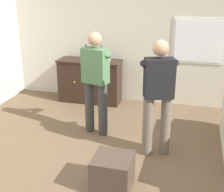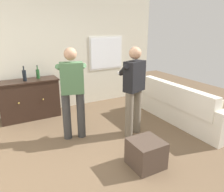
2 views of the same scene
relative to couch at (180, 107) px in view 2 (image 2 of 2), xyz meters
The scene contains 9 objects.
ground 2.02m from the couch, 165.66° to the right, with size 10.40×10.40×0.00m, color brown.
wall_back_with_window 3.07m from the couch, 131.35° to the left, with size 5.20×0.15×2.80m.
couch is the anchor object (origin of this frame).
sideboard_cabinet 3.33m from the couch, 147.20° to the left, with size 1.30×0.49×0.89m.
bottle_wine_green 3.22m from the couch, 144.10° to the left, with size 0.08×0.08×0.30m.
bottle_liquor_amber 3.42m from the couch, 148.25° to the left, with size 0.08×0.08×0.32m.
ottoman 1.85m from the couch, 150.39° to the right, with size 0.47×0.47×0.42m, color #47382D.
person_standing_left 2.36m from the couch, 168.36° to the left, with size 0.54×0.52×1.68m.
person_standing_right 1.34m from the couch, behind, with size 0.52×0.52×1.68m.
Camera 2 is at (-1.48, -2.65, 2.05)m, focal length 35.00 mm.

